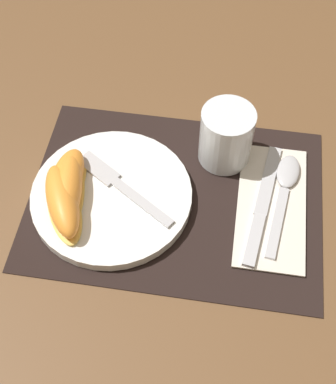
{
  "coord_description": "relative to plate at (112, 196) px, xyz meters",
  "views": [
    {
      "loc": [
        0.05,
        -0.43,
        0.66
      ],
      "look_at": [
        -0.01,
        -0.01,
        0.02
      ],
      "focal_mm": 50.0,
      "sensor_mm": 36.0,
      "label": 1
    }
  ],
  "objects": [
    {
      "name": "ground_plane",
      "position": [
        0.09,
        0.02,
        -0.01
      ],
      "size": [
        3.0,
        3.0,
        0.0
      ],
      "primitive_type": "plane",
      "color": "brown"
    },
    {
      "name": "juice_glass",
      "position": [
        0.15,
        0.1,
        0.03
      ],
      "size": [
        0.08,
        0.08,
        0.09
      ],
      "color": "silver",
      "rests_on": "placemat"
    },
    {
      "name": "placemat",
      "position": [
        0.09,
        0.02,
        -0.01
      ],
      "size": [
        0.43,
        0.31,
        0.0
      ],
      "color": "black",
      "rests_on": "ground_plane"
    },
    {
      "name": "citrus_wedge_1",
      "position": [
        -0.06,
        -0.02,
        0.03
      ],
      "size": [
        0.06,
        0.13,
        0.04
      ],
      "color": "#F7C656",
      "rests_on": "plate"
    },
    {
      "name": "plate",
      "position": [
        0.0,
        0.0,
        0.0
      ],
      "size": [
        0.23,
        0.23,
        0.02
      ],
      "color": "white",
      "rests_on": "placemat"
    },
    {
      "name": "citrus_wedge_2",
      "position": [
        -0.06,
        -0.04,
        0.03
      ],
      "size": [
        0.1,
        0.13,
        0.04
      ],
      "color": "#F7C656",
      "rests_on": "plate"
    },
    {
      "name": "fork",
      "position": [
        0.01,
        0.02,
        0.01
      ],
      "size": [
        0.16,
        0.11,
        0.0
      ],
      "color": "#BCBCC1",
      "rests_on": "plate"
    },
    {
      "name": "spoon",
      "position": [
        0.25,
        0.06,
        -0.0
      ],
      "size": [
        0.05,
        0.18,
        0.01
      ],
      "color": "#BCBCC1",
      "rests_on": "napkin"
    },
    {
      "name": "napkin",
      "position": [
        0.23,
        0.02,
        -0.01
      ],
      "size": [
        0.1,
        0.21,
        0.0
      ],
      "color": "silver",
      "rests_on": "placemat"
    },
    {
      "name": "knife",
      "position": [
        0.22,
        0.02,
        -0.0
      ],
      "size": [
        0.05,
        0.21,
        0.01
      ],
      "color": "#BCBCC1",
      "rests_on": "napkin"
    },
    {
      "name": "citrus_wedge_0",
      "position": [
        -0.06,
        0.0,
        0.02
      ],
      "size": [
        0.05,
        0.11,
        0.03
      ],
      "color": "#F7C656",
      "rests_on": "plate"
    }
  ]
}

